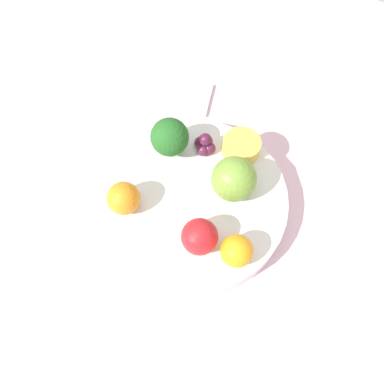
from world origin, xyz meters
name	(u,v)px	position (x,y,z in m)	size (l,w,h in m)	color
ground_plane	(192,212)	(0.00, 0.00, 0.00)	(6.00, 6.00, 0.00)	gray
table_surface	(192,209)	(0.00, 0.00, 0.01)	(1.20, 1.20, 0.02)	silver
bowl	(192,201)	(0.00, 0.00, 0.04)	(0.27, 0.27, 0.03)	white
broccoli	(170,138)	(0.05, 0.06, 0.09)	(0.05, 0.05, 0.06)	#99C17A
apple_red	(200,237)	(-0.06, -0.04, 0.08)	(0.05, 0.05, 0.05)	red
apple_green	(234,179)	(0.04, -0.04, 0.09)	(0.06, 0.06, 0.06)	olive
orange_front	(124,198)	(-0.06, 0.07, 0.08)	(0.04, 0.04, 0.04)	orange
orange_back	(237,251)	(-0.05, -0.09, 0.08)	(0.04, 0.04, 0.04)	orange
grape_cluster	(205,144)	(0.08, 0.02, 0.07)	(0.03, 0.03, 0.03)	#511938
small_cup	(241,147)	(0.10, -0.02, 0.07)	(0.06, 0.06, 0.02)	#F4CC4C
spoon	(205,100)	(0.19, 0.08, 0.02)	(0.07, 0.04, 0.01)	silver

